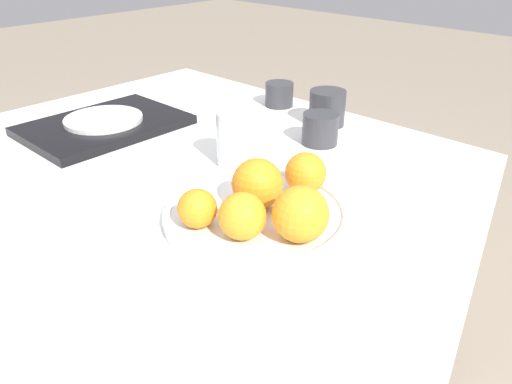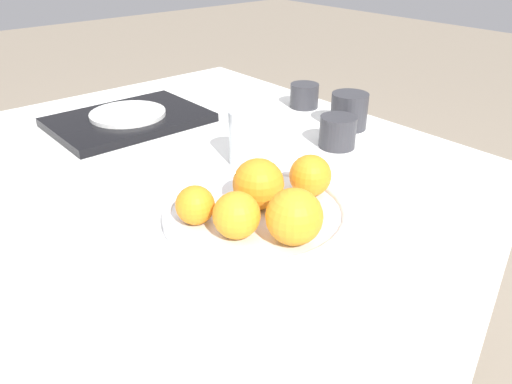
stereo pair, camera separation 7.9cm
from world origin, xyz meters
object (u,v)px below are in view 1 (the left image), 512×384
at_px(orange_0, 257,184).
at_px(serving_tray, 104,125).
at_px(fruit_platter, 256,213).
at_px(orange_3, 301,214).
at_px(cup_2, 327,108).
at_px(cup_3, 279,94).
at_px(orange_2, 197,208).
at_px(water_glass, 234,139).
at_px(cup_0, 320,129).
at_px(orange_4, 306,173).
at_px(side_plate, 103,119).
at_px(orange_1, 242,216).

xyz_separation_m(orange_0, serving_tray, (0.04, 0.53, -0.05)).
bearing_deg(fruit_platter, orange_3, -98.14).
bearing_deg(cup_2, serving_tray, 136.87).
bearing_deg(fruit_platter, orange_0, 35.45).
distance_m(serving_tray, cup_3, 0.45).
bearing_deg(orange_3, orange_0, 76.31).
height_order(orange_2, water_glass, water_glass).
bearing_deg(cup_0, cup_3, 60.06).
relative_size(orange_2, serving_tray, 0.17).
bearing_deg(orange_2, orange_0, -13.58).
bearing_deg(orange_0, cup_3, 37.25).
bearing_deg(orange_2, orange_4, -14.00).
relative_size(orange_3, cup_2, 0.98).
distance_m(orange_0, cup_0, 0.33).
xyz_separation_m(fruit_platter, cup_0, (0.33, 0.12, 0.02)).
distance_m(water_glass, cup_2, 0.31).
distance_m(orange_3, cup_3, 0.66).
bearing_deg(side_plate, orange_3, -95.89).
bearing_deg(side_plate, fruit_platter, -95.46).
distance_m(orange_0, water_glass, 0.20).
height_order(side_plate, cup_2, cup_2).
xyz_separation_m(water_glass, serving_tray, (-0.07, 0.36, -0.05)).
bearing_deg(fruit_platter, side_plate, 84.54).
xyz_separation_m(orange_4, serving_tray, (-0.06, 0.55, -0.04)).
xyz_separation_m(orange_2, serving_tray, (0.14, 0.50, -0.04)).
bearing_deg(orange_2, water_glass, 33.02).
bearing_deg(side_plate, orange_0, -94.21).
bearing_deg(water_glass, orange_0, -123.90).
bearing_deg(side_plate, cup_3, -24.13).
height_order(side_plate, cup_0, cup_0).
distance_m(orange_3, side_plate, 0.64).
height_order(fruit_platter, cup_0, cup_0).
bearing_deg(orange_1, side_plate, 78.18).
xyz_separation_m(orange_1, water_glass, (0.19, 0.21, 0.00)).
bearing_deg(cup_3, orange_4, -134.13).
bearing_deg(serving_tray, cup_0, -56.53).
distance_m(water_glass, side_plate, 0.37).
relative_size(orange_4, side_plate, 0.40).
height_order(orange_2, serving_tray, orange_2).
relative_size(orange_3, cup_0, 1.07).
bearing_deg(side_plate, water_glass, -78.45).
bearing_deg(orange_2, fruit_platter, -20.22).
bearing_deg(orange_2, serving_tray, 73.93).
xyz_separation_m(water_glass, side_plate, (-0.07, 0.36, -0.03)).
bearing_deg(cup_0, fruit_platter, -160.34).
distance_m(orange_4, serving_tray, 0.56).
bearing_deg(orange_1, water_glass, 47.76).
bearing_deg(orange_4, cup_0, 30.99).
xyz_separation_m(orange_4, cup_3, (0.36, 0.37, -0.02)).
relative_size(fruit_platter, orange_3, 3.61).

